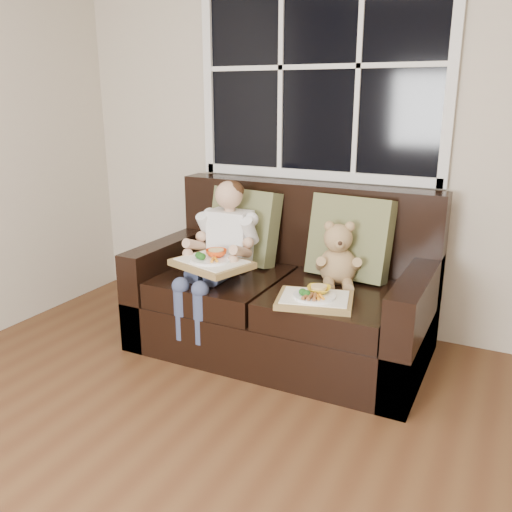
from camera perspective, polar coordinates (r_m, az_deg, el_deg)
The scene contains 9 objects.
room_walls at distance 1.08m, azimuth -15.96°, elevation 21.54°, with size 4.52×5.02×2.71m.
window_back at distance 3.50m, azimuth 6.68°, elevation 19.18°, with size 1.62×0.04×1.37m.
loveseat at distance 3.29m, azimuth 3.11°, elevation -4.40°, with size 1.70×0.92×0.96m.
pillow_left at distance 3.46m, azimuth -1.28°, elevation 3.17°, with size 0.50×0.29×0.48m.
pillow_right at distance 3.20m, azimuth 9.86°, elevation 1.92°, with size 0.50×0.27×0.49m.
child at distance 3.24m, azimuth -3.57°, elevation 1.42°, with size 0.37×0.59×0.84m.
teddy_bear at distance 3.09m, azimuth 8.56°, elevation -0.25°, with size 0.27×0.32×0.38m.
tray_left at distance 3.09m, azimuth -4.65°, elevation -0.60°, with size 0.49×0.43×0.09m.
tray_right at distance 2.82m, azimuth 6.22°, elevation -4.44°, with size 0.45×0.38×0.09m.
Camera 1 is at (0.71, -0.80, 1.49)m, focal length 38.00 mm.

